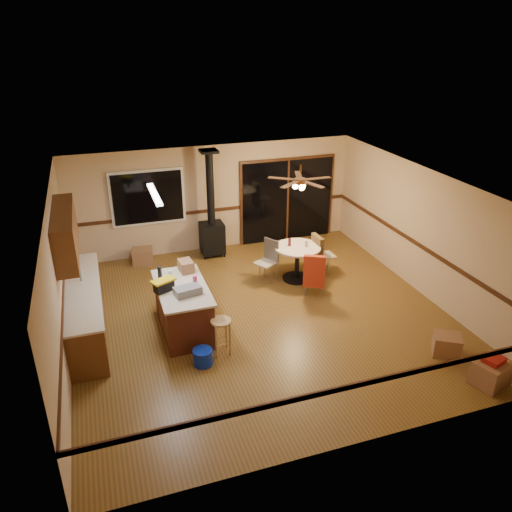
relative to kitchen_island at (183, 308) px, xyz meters
name	(u,v)px	position (x,y,z in m)	size (l,w,h in m)	color
floor	(261,316)	(1.50, 0.00, -0.45)	(7.00, 7.00, 0.00)	brown
ceiling	(262,187)	(1.50, 0.00, 2.15)	(7.00, 7.00, 0.00)	silver
wall_back	(214,198)	(1.50, 3.50, 0.85)	(7.00, 7.00, 0.00)	tan
wall_front	(354,368)	(1.50, -3.50, 0.85)	(7.00, 7.00, 0.00)	tan
wall_left	(59,284)	(-2.00, 0.00, 0.85)	(7.00, 7.00, 0.00)	tan
wall_right	(423,232)	(5.00, 0.00, 0.85)	(7.00, 7.00, 0.00)	tan
chair_rail	(261,270)	(1.50, 0.00, 0.55)	(7.00, 7.00, 0.08)	#3C1E0F
window	(148,198)	(-0.10, 3.45, 1.05)	(1.72, 0.10, 1.32)	black
sliding_door	(287,201)	(3.40, 3.45, 0.60)	(2.52, 0.10, 2.10)	black
lower_cabinets	(85,311)	(-1.70, 0.50, -0.02)	(0.60, 3.00, 0.86)	brown
countertop	(82,289)	(-1.70, 0.50, 0.43)	(0.64, 3.04, 0.04)	beige
upper_cabinets	(65,233)	(-1.83, 0.70, 1.45)	(0.35, 2.00, 0.80)	brown
kitchen_island	(183,308)	(0.00, 0.00, 0.00)	(0.88, 1.68, 0.90)	#4E2013
wood_stove	(212,227)	(1.30, 3.05, 0.28)	(0.55, 0.50, 2.52)	black
ceiling_fan	(300,183)	(2.76, 1.22, 1.76)	(0.24, 0.24, 0.55)	brown
fluorescent_strip	(154,194)	(-0.30, 0.30, 2.11)	(0.10, 1.20, 0.04)	white
toolbox_grey	(188,291)	(0.05, -0.31, 0.52)	(0.46, 0.25, 0.14)	slate
toolbox_black	(164,286)	(-0.32, -0.05, 0.54)	(0.34, 0.18, 0.19)	black
toolbox_yellow_lid	(163,281)	(-0.32, -0.05, 0.65)	(0.41, 0.22, 0.03)	gold
box_on_island	(186,266)	(0.20, 0.58, 0.56)	(0.24, 0.33, 0.22)	brown
bottle_dark	(160,273)	(-0.32, 0.39, 0.58)	(0.08, 0.08, 0.27)	black
bottle_pink	(195,282)	(0.22, -0.12, 0.57)	(0.08, 0.08, 0.24)	#D84C8C
bottle_white	(170,275)	(-0.14, 0.36, 0.53)	(0.06, 0.06, 0.17)	white
bar_stool	(221,336)	(0.47, -0.90, -0.13)	(0.35, 0.35, 0.64)	tan
blue_bucket	(203,357)	(0.09, -1.13, -0.31)	(0.33, 0.33, 0.28)	#0D2ABE
dining_table	(297,257)	(2.76, 1.22, 0.08)	(1.01, 1.01, 0.78)	black
glass_red	(290,242)	(2.61, 1.32, 0.41)	(0.06, 0.06, 0.17)	#590C14
glass_cream	(306,244)	(2.94, 1.17, 0.40)	(0.06, 0.06, 0.14)	beige
chair_left	(269,256)	(2.15, 1.37, 0.14)	(0.55, 0.55, 0.51)	tan
chair_near	(314,271)	(2.77, 0.36, 0.14)	(0.59, 0.61, 0.70)	tan
chair_right	(318,251)	(3.28, 1.27, 0.14)	(0.47, 0.44, 0.70)	tan
box_under_window	(143,256)	(-0.38, 3.10, -0.26)	(0.47, 0.38, 0.38)	brown
box_corner_a	(491,373)	(4.26, -3.05, -0.25)	(0.54, 0.45, 0.41)	brown
box_corner_b	(447,345)	(4.11, -2.17, -0.27)	(0.45, 0.38, 0.36)	brown
box_small_red	(494,360)	(4.26, -3.05, 0.00)	(0.31, 0.26, 0.08)	maroon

